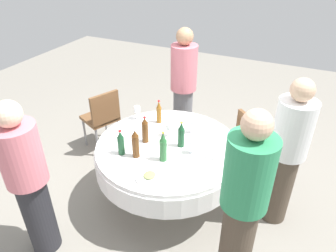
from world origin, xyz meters
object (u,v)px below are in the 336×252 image
(bottle_brown_east, at_px, (136,144))
(chair_east, at_px, (253,142))
(wine_glass_right, at_px, (193,123))
(person_west, at_px, (243,206))
(bottle_green_mid, at_px, (163,147))
(chair_outer, at_px, (102,116))
(plate_near, at_px, (116,142))
(bottle_dark_green_west, at_px, (181,135))
(person_rear, at_px, (183,86))
(plate_left, at_px, (150,176))
(bottle_dark_green_rear, at_px, (121,143))
(bottle_amber_south, at_px, (159,112))
(person_mid, at_px, (287,153))
(bottle_brown_right, at_px, (145,130))
(person_south, at_px, (28,181))
(wine_glass_east, at_px, (137,110))
(wine_glass_south, at_px, (193,144))
(dining_table, at_px, (168,156))
(wine_glass_outer, at_px, (168,127))

(bottle_brown_east, bearing_deg, chair_east, -41.12)
(wine_glass_right, height_order, person_west, person_west)
(bottle_green_mid, relative_size, person_west, 0.19)
(chair_outer, bearing_deg, plate_near, -111.72)
(bottle_brown_east, bearing_deg, wine_glass_right, -28.27)
(bottle_dark_green_west, distance_m, person_rear, 1.20)
(plate_left, bearing_deg, chair_east, -27.54)
(plate_near, bearing_deg, bottle_dark_green_rear, -131.43)
(plate_left, bearing_deg, bottle_amber_south, 21.51)
(person_rear, distance_m, person_mid, 1.69)
(chair_east, bearing_deg, chair_outer, -129.13)
(bottle_brown_right, xyz_separation_m, person_south, (-1.01, 0.55, -0.07))
(bottle_brown_right, bearing_deg, bottle_brown_east, -170.97)
(bottle_dark_green_west, xyz_separation_m, bottle_brown_east, (-0.34, 0.32, 0.01))
(wine_glass_right, xyz_separation_m, plate_left, (-0.84, 0.08, -0.11))
(bottle_brown_right, relative_size, wine_glass_east, 1.82)
(bottle_dark_green_west, relative_size, bottle_brown_right, 0.96)
(wine_glass_south, bearing_deg, person_mid, -71.72)
(bottle_amber_south, height_order, person_mid, person_mid)
(dining_table, height_order, person_west, person_west)
(bottle_brown_east, xyz_separation_m, wine_glass_right, (0.62, -0.33, -0.02))
(chair_outer, bearing_deg, plate_left, -105.88)
(wine_glass_outer, height_order, chair_east, wine_glass_outer)
(person_south, bearing_deg, person_mid, -108.67)
(person_rear, bearing_deg, wine_glass_outer, -91.40)
(bottle_brown_right, bearing_deg, bottle_dark_green_west, -77.08)
(person_west, bearing_deg, person_mid, -157.40)
(bottle_dark_green_rear, distance_m, plate_near, 0.24)
(bottle_dark_green_rear, relative_size, wine_glass_outer, 1.76)
(wine_glass_east, distance_m, chair_outer, 0.77)
(bottle_amber_south, xyz_separation_m, chair_east, (0.39, -1.01, -0.35))
(bottle_brown_right, height_order, person_mid, person_mid)
(bottle_dark_green_west, relative_size, chair_east, 0.32)
(wine_glass_south, relative_size, plate_near, 0.72)
(chair_east, bearing_deg, wine_glass_outer, -98.78)
(bottle_dark_green_rear, bearing_deg, person_south, 148.46)
(dining_table, height_order, chair_outer, chair_outer)
(chair_east, bearing_deg, wine_glass_south, -76.19)
(wine_glass_south, bearing_deg, wine_glass_right, 21.09)
(bottle_dark_green_rear, xyz_separation_m, wine_glass_right, (0.64, -0.48, -0.01))
(wine_glass_right, distance_m, chair_east, 0.80)
(bottle_amber_south, bearing_deg, bottle_dark_green_rear, 174.82)
(bottle_dark_green_west, bearing_deg, bottle_brown_right, 102.92)
(person_mid, distance_m, chair_outer, 2.34)
(bottle_dark_green_rear, distance_m, chair_outer, 1.25)
(wine_glass_outer, bearing_deg, chair_east, -52.79)
(bottle_green_mid, bearing_deg, person_south, 133.50)
(dining_table, xyz_separation_m, bottle_green_mid, (-0.24, -0.06, 0.29))
(bottle_amber_south, bearing_deg, wine_glass_right, -95.49)
(wine_glass_south, bearing_deg, plate_left, 156.94)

